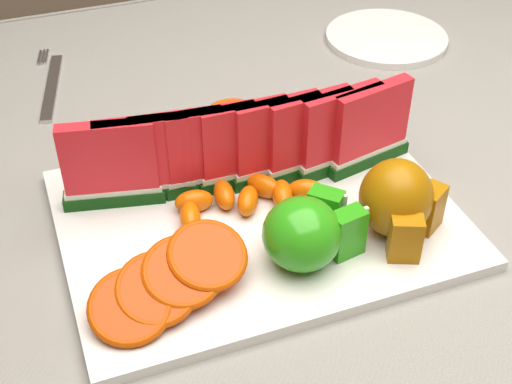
{
  "coord_description": "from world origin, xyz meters",
  "views": [
    {
      "loc": [
        -0.29,
        -0.59,
        1.25
      ],
      "look_at": [
        -0.1,
        -0.08,
        0.81
      ],
      "focal_mm": 50.0,
      "sensor_mm": 36.0,
      "label": 1
    }
  ],
  "objects": [
    {
      "name": "tablecloth",
      "position": [
        0.0,
        0.0,
        0.72
      ],
      "size": [
        1.53,
        1.03,
        0.2
      ],
      "color": "gray",
      "rests_on": "table"
    },
    {
      "name": "fork",
      "position": [
        -0.26,
        0.29,
        0.76
      ],
      "size": [
        0.05,
        0.19,
        0.0
      ],
      "color": "silver",
      "rests_on": "tablecloth"
    },
    {
      "name": "side_plate",
      "position": [
        0.23,
        0.25,
        0.76
      ],
      "size": [
        0.18,
        0.18,
        0.01
      ],
      "color": "silver",
      "rests_on": "tablecloth"
    },
    {
      "name": "pear_cluster",
      "position": [
        0.02,
        -0.14,
        0.81
      ],
      "size": [
        0.09,
        0.09,
        0.08
      ],
      "color": "#AB951E",
      "rests_on": "platter"
    },
    {
      "name": "table",
      "position": [
        0.0,
        0.0,
        0.65
      ],
      "size": [
        1.4,
        0.9,
        0.75
      ],
      "color": "#533520",
      "rests_on": "ground"
    },
    {
      "name": "apple_cluster",
      "position": [
        -0.07,
        -0.15,
        0.8
      ],
      "size": [
        0.11,
        0.09,
        0.07
      ],
      "color": "#298D1A",
      "rests_on": "platter"
    },
    {
      "name": "platter",
      "position": [
        -0.09,
        -0.07,
        0.76
      ],
      "size": [
        0.4,
        0.3,
        0.01
      ],
      "color": "silver",
      "rests_on": "tablecloth"
    },
    {
      "name": "tangerine_segments",
      "position": [
        -0.1,
        -0.06,
        0.78
      ],
      "size": [
        0.17,
        0.07,
        0.03
      ],
      "color": "orange",
      "rests_on": "platter"
    },
    {
      "name": "orange_fan_front",
      "position": [
        -0.21,
        -0.15,
        0.79
      ],
      "size": [
        0.17,
        0.11,
        0.05
      ],
      "color": "#D43D05",
      "rests_on": "platter"
    },
    {
      "name": "orange_fan_back",
      "position": [
        -0.14,
        0.06,
        0.79
      ],
      "size": [
        0.24,
        0.1,
        0.04
      ],
      "color": "#D43D05",
      "rests_on": "platter"
    },
    {
      "name": "watermelon_row",
      "position": [
        -0.09,
        -0.02,
        0.82
      ],
      "size": [
        0.39,
        0.07,
        0.1
      ],
      "color": "#0C3E0F",
      "rests_on": "platter"
    }
  ]
}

